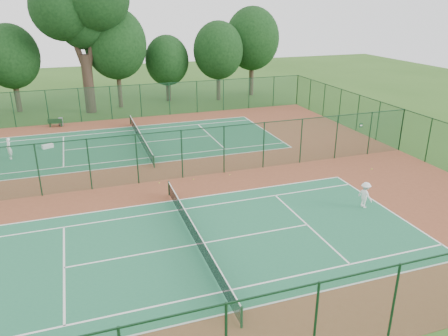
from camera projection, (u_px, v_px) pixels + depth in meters
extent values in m
plane|color=#2F581B|center=(161.00, 180.00, 30.24)|extent=(120.00, 120.00, 0.00)
cube|color=brown|center=(161.00, 180.00, 30.24)|extent=(40.00, 36.00, 0.01)
cube|color=#216A47|center=(196.00, 244.00, 22.30)|extent=(23.77, 10.97, 0.01)
cube|color=#1D5C3B|center=(141.00, 143.00, 38.17)|extent=(23.77, 10.97, 0.01)
cube|color=#16442D|center=(126.00, 102.00, 45.48)|extent=(40.00, 0.02, 3.50)
cube|color=#163C23|center=(125.00, 86.00, 44.86)|extent=(40.00, 0.05, 0.05)
cube|color=#11311C|center=(274.00, 293.00, 13.12)|extent=(40.00, 0.05, 0.05)
cube|color=#184828|center=(401.00, 130.00, 35.70)|extent=(0.02, 36.00, 3.50)
cube|color=#14371B|center=(405.00, 109.00, 35.08)|extent=(0.05, 36.00, 0.05)
cube|color=#18492A|center=(160.00, 157.00, 29.61)|extent=(40.00, 0.02, 3.50)
cube|color=#143821|center=(158.00, 132.00, 28.99)|extent=(40.00, 0.05, 0.05)
cylinder|color=#13361F|center=(242.00, 317.00, 16.48)|extent=(0.10, 0.10, 0.97)
cylinder|color=#13361F|center=(169.00, 188.00, 27.77)|extent=(0.10, 0.10, 0.97)
cube|color=black|center=(196.00, 236.00, 22.13)|extent=(0.02, 12.80, 0.85)
cube|color=white|center=(196.00, 229.00, 21.97)|extent=(0.04, 12.80, 0.06)
cylinder|color=#13361F|center=(154.00, 162.00, 32.36)|extent=(0.10, 0.10, 0.97)
cylinder|color=#13361F|center=(130.00, 120.00, 43.64)|extent=(0.10, 0.10, 0.97)
cube|color=black|center=(140.00, 138.00, 38.00)|extent=(0.02, 12.80, 0.85)
cube|color=white|center=(140.00, 133.00, 37.84)|extent=(0.04, 12.80, 0.06)
imported|color=white|center=(365.00, 195.00, 26.02)|extent=(0.76, 1.12, 1.61)
imported|color=white|center=(9.00, 148.00, 34.04)|extent=(0.56, 0.70, 1.67)
cylinder|color=slate|center=(61.00, 122.00, 43.26)|extent=(0.57, 0.57, 0.79)
cube|color=black|center=(50.00, 125.00, 42.86)|extent=(0.13, 0.37, 0.41)
cube|color=black|center=(62.00, 124.00, 43.02)|extent=(0.13, 0.37, 0.41)
cube|color=black|center=(56.00, 122.00, 42.86)|extent=(1.40, 0.61, 0.05)
cube|color=black|center=(55.00, 121.00, 42.62)|extent=(1.34, 0.28, 0.41)
cube|color=white|center=(48.00, 146.00, 36.72)|extent=(0.96, 0.68, 0.34)
sphere|color=#D0F138|center=(159.00, 183.00, 29.74)|extent=(0.07, 0.07, 0.07)
sphere|color=yellow|center=(230.00, 175.00, 31.15)|extent=(0.06, 0.06, 0.06)
sphere|color=#CFE635|center=(194.00, 179.00, 30.33)|extent=(0.07, 0.07, 0.07)
cylinder|color=#35251C|center=(88.00, 84.00, 47.51)|extent=(1.15, 1.15, 6.26)
cylinder|color=#35251C|center=(74.00, 39.00, 45.81)|extent=(2.12, 0.63, 6.23)
cylinder|color=#35251C|center=(92.00, 36.00, 45.80)|extent=(1.98, 0.58, 6.76)
sphere|color=black|center=(63.00, 8.00, 44.45)|extent=(6.68, 6.68, 6.68)
sphere|color=black|center=(83.00, 23.00, 46.05)|extent=(5.43, 5.43, 5.43)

